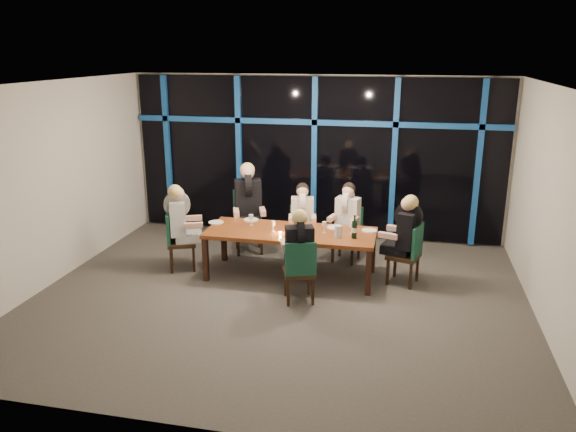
{
  "coord_description": "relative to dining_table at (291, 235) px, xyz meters",
  "views": [
    {
      "loc": [
        1.7,
        -7.22,
        3.45
      ],
      "look_at": [
        0.0,
        0.6,
        1.05
      ],
      "focal_mm": 35.0,
      "sensor_mm": 36.0,
      "label": 1
    }
  ],
  "objects": [
    {
      "name": "wine_bottle",
      "position": [
        0.99,
        -0.13,
        0.2
      ],
      "size": [
        0.08,
        0.08,
        0.35
      ],
      "rotation": [
        0.0,
        0.0,
        0.11
      ],
      "color": "black",
      "rests_on": "dining_table"
    },
    {
      "name": "plate_end_right",
      "position": [
        1.18,
        0.26,
        0.08
      ],
      "size": [
        0.24,
        0.24,
        0.01
      ],
      "primitive_type": "cylinder",
      "color": "white",
      "rests_on": "dining_table"
    },
    {
      "name": "room",
      "position": [
        0.0,
        -0.8,
        1.34
      ],
      "size": [
        7.04,
        7.0,
        3.02
      ],
      "color": "#4E4A45",
      "rests_on": "ground"
    },
    {
      "name": "plate_far_right",
      "position": [
        0.64,
        0.3,
        0.08
      ],
      "size": [
        0.24,
        0.24,
        0.01
      ],
      "primitive_type": "cylinder",
      "color": "white",
      "rests_on": "dining_table"
    },
    {
      "name": "diner_far_mid",
      "position": [
        0.03,
        0.77,
        0.18
      ],
      "size": [
        0.49,
        0.6,
        0.88
      ],
      "rotation": [
        0.0,
        0.0,
        0.19
      ],
      "color": "silver",
      "rests_on": "ground"
    },
    {
      "name": "plate_near_mid",
      "position": [
        0.11,
        -0.3,
        0.08
      ],
      "size": [
        0.24,
        0.24,
        0.01
      ],
      "primitive_type": "cylinder",
      "color": "white",
      "rests_on": "dining_table"
    },
    {
      "name": "diner_near_mid",
      "position": [
        0.29,
        -0.83,
        0.21
      ],
      "size": [
        0.56,
        0.63,
        0.9
      ],
      "rotation": [
        0.0,
        0.0,
        3.47
      ],
      "color": "black",
      "rests_on": "ground"
    },
    {
      "name": "wine_glass_e",
      "position": [
        0.93,
        0.07,
        0.19
      ],
      "size": [
        0.07,
        0.07,
        0.17
      ],
      "color": "silver",
      "rests_on": "dining_table"
    },
    {
      "name": "wine_glass_c",
      "position": [
        0.52,
        0.04,
        0.19
      ],
      "size": [
        0.07,
        0.07,
        0.17
      ],
      "color": "silver",
      "rests_on": "dining_table"
    },
    {
      "name": "wine_glass_d",
      "position": [
        -0.67,
        0.15,
        0.2
      ],
      "size": [
        0.07,
        0.07,
        0.18
      ],
      "color": "silver",
      "rests_on": "dining_table"
    },
    {
      "name": "diner_end_left",
      "position": [
        -1.79,
        -0.05,
        0.23
      ],
      "size": [
        0.66,
        0.59,
        0.93
      ],
      "rotation": [
        0.0,
        0.0,
        1.96
      ],
      "color": "black",
      "rests_on": "ground"
    },
    {
      "name": "diner_end_right",
      "position": [
        1.72,
        0.11,
        0.23
      ],
      "size": [
        0.65,
        0.56,
        0.93
      ],
      "rotation": [
        0.0,
        0.0,
        4.43
      ],
      "color": "black",
      "rests_on": "ground"
    },
    {
      "name": "plate_far_left",
      "position": [
        -0.75,
        0.42,
        0.08
      ],
      "size": [
        0.24,
        0.24,
        0.01
      ],
      "primitive_type": "cylinder",
      "color": "white",
      "rests_on": "dining_table"
    },
    {
      "name": "plate_end_left",
      "position": [
        -1.27,
        0.16,
        0.08
      ],
      "size": [
        0.24,
        0.24,
        0.01
      ],
      "primitive_type": "cylinder",
      "color": "white",
      "rests_on": "dining_table"
    },
    {
      "name": "chair_end_left",
      "position": [
        -1.86,
        -0.08,
        -0.15
      ],
      "size": [
        0.58,
        0.58,
        0.96
      ],
      "rotation": [
        0.0,
        0.0,
        1.96
      ],
      "color": "black",
      "rests_on": "ground"
    },
    {
      "name": "water_pitcher",
      "position": [
        0.75,
        -0.16,
        0.16
      ],
      "size": [
        0.12,
        0.1,
        0.19
      ],
      "rotation": [
        0.0,
        0.0,
        0.29
      ],
      "color": "silver",
      "rests_on": "dining_table"
    },
    {
      "name": "wine_glass_a",
      "position": [
        -0.26,
        -0.09,
        0.19
      ],
      "size": [
        0.07,
        0.07,
        0.17
      ],
      "color": "white",
      "rests_on": "dining_table"
    },
    {
      "name": "plate_far_mid",
      "position": [
        0.14,
        0.22,
        0.08
      ],
      "size": [
        0.24,
        0.24,
        0.01
      ],
      "primitive_type": "cylinder",
      "color": "white",
      "rests_on": "dining_table"
    },
    {
      "name": "chair_far_mid",
      "position": [
        0.02,
        0.85,
        -0.18
      ],
      "size": [
        0.49,
        0.49,
        0.9
      ],
      "rotation": [
        0.0,
        0.0,
        0.19
      ],
      "color": "black",
      "rests_on": "ground"
    },
    {
      "name": "wine_glass_b",
      "position": [
        0.16,
        0.03,
        0.21
      ],
      "size": [
        0.08,
        0.08,
        0.19
      ],
      "color": "silver",
      "rests_on": "dining_table"
    },
    {
      "name": "tea_light",
      "position": [
        -0.13,
        -0.16,
        0.08
      ],
      "size": [
        0.05,
        0.05,
        0.03
      ],
      "primitive_type": "cylinder",
      "color": "#FC9F4B",
      "rests_on": "dining_table"
    },
    {
      "name": "window_wall",
      "position": [
        0.01,
        2.13,
        0.87
      ],
      "size": [
        6.86,
        0.43,
        2.94
      ],
      "color": "black",
      "rests_on": "ground"
    },
    {
      "name": "chair_far_right",
      "position": [
        0.79,
        0.93,
        -0.17
      ],
      "size": [
        0.51,
        0.51,
        0.92
      ],
      "rotation": [
        0.0,
        0.0,
        -0.23
      ],
      "color": "black",
      "rests_on": "ground"
    },
    {
      "name": "chair_end_right",
      "position": [
        1.8,
        0.08,
        -0.15
      ],
      "size": [
        0.55,
        0.55,
        0.95
      ],
      "rotation": [
        0.0,
        0.0,
        4.43
      ],
      "color": "black",
      "rests_on": "ground"
    },
    {
      "name": "dining_table",
      "position": [
        0.0,
        0.0,
        0.0
      ],
      "size": [
        2.6,
        1.0,
        0.75
      ],
      "color": "brown",
      "rests_on": "ground"
    },
    {
      "name": "diner_far_right",
      "position": [
        0.77,
        0.85,
        0.2
      ],
      "size": [
        0.52,
        0.62,
        0.89
      ],
      "rotation": [
        0.0,
        0.0,
        -0.23
      ],
      "color": "silver",
      "rests_on": "ground"
    },
    {
      "name": "chair_far_left",
      "position": [
        -0.98,
        1.03,
        -0.08
      ],
      "size": [
        0.64,
        0.64,
        1.08
      ],
      "rotation": [
        0.0,
        0.0,
        0.36
      ],
      "color": "black",
      "rests_on": "ground"
    },
    {
      "name": "diner_far_left",
      "position": [
        -0.95,
        0.95,
        0.35
      ],
      "size": [
        0.66,
        0.74,
        1.05
      ],
      "rotation": [
        0.0,
        0.0,
        0.36
      ],
      "color": "black",
      "rests_on": "ground"
    },
    {
      "name": "chair_near_mid",
      "position": [
        0.32,
        -0.91,
        -0.16
      ],
      "size": [
        0.55,
        0.55,
        0.93
      ],
      "rotation": [
        0.0,
        0.0,
        3.47
      ],
      "color": "black",
      "rests_on": "ground"
    }
  ]
}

